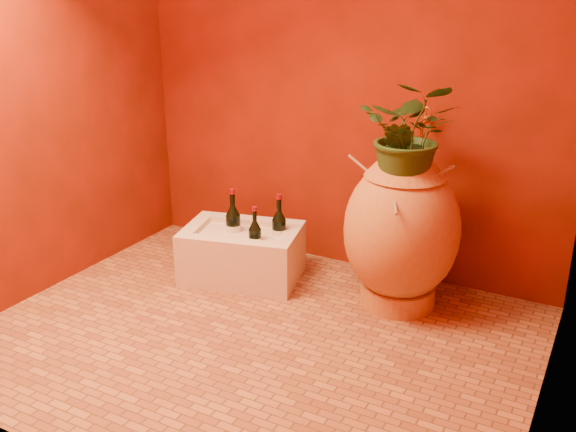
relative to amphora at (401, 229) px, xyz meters
The scene contains 11 objects.
floor 0.91m from the amphora, 126.43° to the right, with size 2.50×2.50×0.00m, color #9A5E32.
wall_back 1.03m from the amphora, 143.88° to the left, with size 2.50×0.02×2.50m, color #511704.
wall_left 2.03m from the amphora, 159.41° to the right, with size 0.02×2.00×2.50m, color #511704.
amphora is the anchor object (origin of this frame).
stone_basin 0.92m from the amphora, behind, with size 0.71×0.57×0.29m.
wine_bottle_a 0.79m from the amphora, 167.95° to the right, with size 0.07×0.07×0.29m.
wine_bottle_b 0.70m from the amphora, behind, with size 0.08×0.08×0.33m.
wine_bottle_c 0.95m from the amphora, behind, with size 0.08×0.08×0.35m.
wall_tap 0.57m from the amphora, 90.60° to the left, with size 0.07×0.14×0.15m.
plant_main 0.49m from the amphora, 44.11° to the right, with size 0.46×0.40×0.51m, color #213F16.
plant_side 0.40m from the amphora, 124.93° to the right, with size 0.17×0.14×0.32m, color #213F16.
Camera 1 is at (1.39, -2.23, 1.58)m, focal length 40.00 mm.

